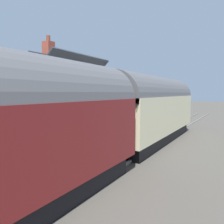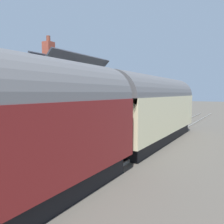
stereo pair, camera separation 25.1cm
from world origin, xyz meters
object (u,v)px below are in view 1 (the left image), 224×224
at_px(train, 111,115).
at_px(station_sign_board, 14,120).
at_px(station_building, 64,103).
at_px(bench_platform_end, 125,112).
at_px(planter_edge_far, 99,125).
at_px(planter_by_door, 139,114).
at_px(planter_bench_left, 111,116).

height_order(train, station_sign_board, train).
distance_m(station_building, bench_platform_end, 7.30).
bearing_deg(bench_platform_end, planter_edge_far, -166.11).
xyz_separation_m(planter_by_door, station_sign_board, (-14.01, -0.55, 0.90)).
xyz_separation_m(planter_edge_far, station_sign_board, (-5.69, 0.35, 0.86)).
height_order(station_building, station_sign_board, station_building).
xyz_separation_m(bench_platform_end, planter_edge_far, (-7.27, -1.80, -0.15)).
bearing_deg(station_sign_board, train, -43.34).
distance_m(bench_platform_end, planter_edge_far, 7.49).
xyz_separation_m(train, bench_platform_end, (9.99, 4.25, -0.79)).
height_order(planter_bench_left, station_sign_board, station_sign_board).
height_order(bench_platform_end, planter_bench_left, bench_platform_end).
bearing_deg(planter_by_door, train, -163.08).
relative_size(station_building, station_sign_board, 3.67).
relative_size(bench_platform_end, planter_bench_left, 2.17).
relative_size(planter_bench_left, planter_edge_far, 1.00).
bearing_deg(bench_platform_end, station_building, 171.44).
xyz_separation_m(train, planter_edge_far, (2.72, 2.45, -0.94)).
height_order(planter_by_door, station_sign_board, station_sign_board).
xyz_separation_m(planter_by_door, planter_edge_far, (-8.31, -0.90, 0.04)).
relative_size(bench_platform_end, planter_edge_far, 2.18).
bearing_deg(station_building, planter_edge_far, -92.82).
bearing_deg(planter_by_door, planter_edge_far, -173.79).
xyz_separation_m(planter_bench_left, station_sign_board, (-10.54, -1.63, 0.85)).
height_order(bench_platform_end, station_sign_board, station_sign_board).
height_order(train, planter_bench_left, train).
bearing_deg(station_sign_board, planter_edge_far, -3.52).
bearing_deg(planter_edge_far, bench_platform_end, 13.89).
bearing_deg(bench_platform_end, planter_bench_left, 175.69).
distance_m(train, station_building, 6.06).
bearing_deg(planter_edge_far, train, -137.98).
distance_m(planter_bench_left, planter_by_door, 3.63).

